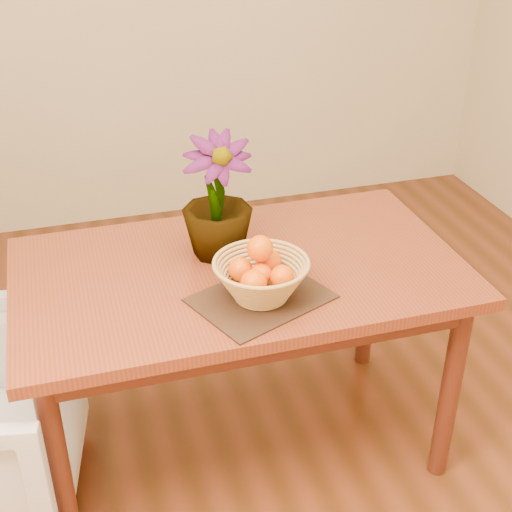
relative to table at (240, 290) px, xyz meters
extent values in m
plane|color=brown|center=(0.00, -0.30, -0.66)|extent=(4.50, 4.50, 0.00)
cube|color=maroon|center=(0.00, 0.00, 0.07)|extent=(1.40, 0.80, 0.04)
cube|color=#471C10|center=(0.00, 0.00, 0.01)|extent=(1.28, 0.68, 0.08)
cylinder|color=#471C10|center=(-0.62, -0.32, -0.31)|extent=(0.06, 0.06, 0.71)
cylinder|color=#471C10|center=(0.62, -0.32, -0.31)|extent=(0.06, 0.06, 0.71)
cylinder|color=#471C10|center=(-0.62, 0.32, -0.31)|extent=(0.06, 0.06, 0.71)
cylinder|color=#471C10|center=(0.62, 0.32, -0.31)|extent=(0.06, 0.06, 0.71)
cube|color=#392414|center=(0.01, -0.19, 0.09)|extent=(0.45, 0.40, 0.01)
cylinder|color=tan|center=(0.01, -0.19, 0.10)|extent=(0.14, 0.14, 0.01)
sphere|color=#FF5C04|center=(0.01, -0.19, 0.17)|extent=(0.06, 0.06, 0.06)
sphere|color=#FF5C04|center=(0.05, -0.14, 0.18)|extent=(0.08, 0.08, 0.08)
sphere|color=#FF5C04|center=(-0.04, -0.16, 0.18)|extent=(0.07, 0.07, 0.07)
sphere|color=#FF5C04|center=(-0.02, -0.24, 0.18)|extent=(0.08, 0.08, 0.08)
sphere|color=#FF5C04|center=(0.06, -0.23, 0.18)|extent=(0.07, 0.07, 0.07)
sphere|color=#FF5C04|center=(0.02, -0.16, 0.24)|extent=(0.08, 0.08, 0.08)
imported|color=#154B16|center=(-0.04, 0.10, 0.29)|extent=(0.25, 0.25, 0.40)
camera|label=1|loc=(-0.50, -1.85, 1.24)|focal=50.00mm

